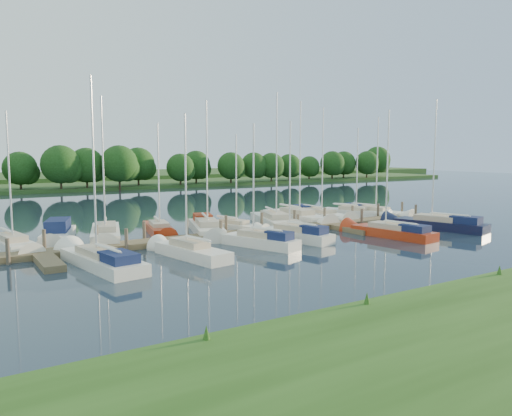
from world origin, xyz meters
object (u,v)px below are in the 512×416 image
sailboat_n_0 (12,246)px  sailboat_n_5 (235,228)px  sailboat_s_2 (258,242)px  dock (257,234)px  motorboat (58,235)px

sailboat_n_0 → sailboat_n_5: 17.21m
sailboat_n_5 → sailboat_s_2: (-2.19, -7.24, 0.07)m
dock → motorboat: 15.32m
dock → sailboat_n_0: (-17.27, 4.28, 0.08)m
motorboat → sailboat_s_2: sailboat_s_2 is taller
sailboat_n_0 → sailboat_n_5: (17.19, -0.78, -0.01)m
dock → sailboat_s_2: bearing=-121.2°
motorboat → sailboat_s_2: bearing=157.3°
sailboat_s_2 → sailboat_n_0: bearing=131.4°
dock → sailboat_s_2: 4.38m
motorboat → sailboat_s_2: 15.48m
motorboat → dock: bearing=173.6°
dock → sailboat_n_0: 17.79m
sailboat_n_0 → sailboat_s_2: (15.00, -8.02, 0.06)m
sailboat_n_0 → motorboat: sailboat_n_0 is taller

